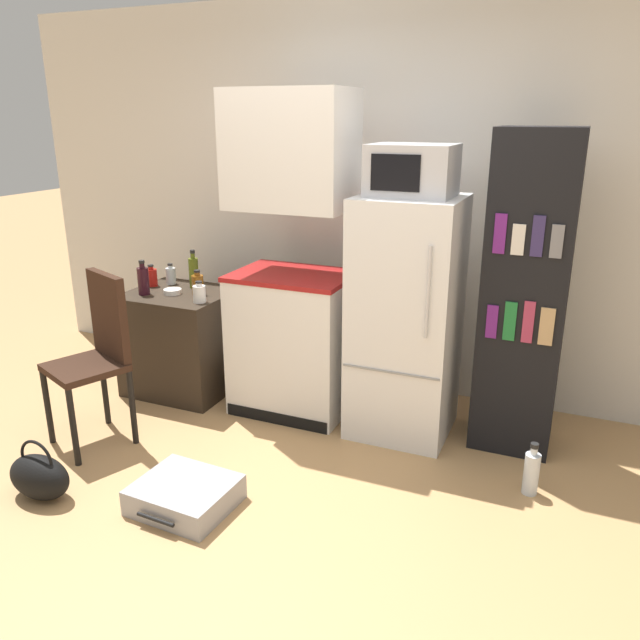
% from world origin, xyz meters
% --- Properties ---
extents(ground_plane, '(24.00, 24.00, 0.00)m').
position_xyz_m(ground_plane, '(0.00, 0.00, 0.00)').
color(ground_plane, tan).
extents(wall_back, '(6.40, 0.10, 2.67)m').
position_xyz_m(wall_back, '(0.20, 2.00, 1.34)').
color(wall_back, silver).
rests_on(wall_back, ground_plane).
extents(side_table, '(0.71, 0.63, 0.73)m').
position_xyz_m(side_table, '(-1.34, 1.29, 0.37)').
color(side_table, '#2D2319').
rests_on(side_table, ground_plane).
extents(kitchen_hutch, '(0.76, 0.57, 2.07)m').
position_xyz_m(kitchen_hutch, '(-0.47, 1.32, 0.95)').
color(kitchen_hutch, white).
rests_on(kitchen_hutch, ground_plane).
extents(refrigerator, '(0.60, 0.60, 1.48)m').
position_xyz_m(refrigerator, '(0.29, 1.31, 0.74)').
color(refrigerator, white).
rests_on(refrigerator, ground_plane).
extents(microwave, '(0.47, 0.38, 0.29)m').
position_xyz_m(microwave, '(0.29, 1.31, 1.62)').
color(microwave, '#B7B7BC').
rests_on(microwave, refrigerator).
extents(bookshelf, '(0.46, 0.39, 1.86)m').
position_xyz_m(bookshelf, '(0.95, 1.41, 0.93)').
color(bookshelf, black).
rests_on(bookshelf, ground_plane).
extents(bottle_olive_oil, '(0.07, 0.07, 0.27)m').
position_xyz_m(bottle_olive_oil, '(-1.31, 1.43, 0.85)').
color(bottle_olive_oil, '#566619').
rests_on(bottle_olive_oil, side_table).
extents(bottle_ketchup_red, '(0.08, 0.08, 0.16)m').
position_xyz_m(bottle_ketchup_red, '(-1.62, 1.35, 0.80)').
color(bottle_ketchup_red, '#AD1914').
rests_on(bottle_ketchup_red, side_table).
extents(bottle_clear_short, '(0.07, 0.07, 0.15)m').
position_xyz_m(bottle_clear_short, '(-1.53, 1.45, 0.80)').
color(bottle_clear_short, silver).
rests_on(bottle_clear_short, side_table).
extents(bottle_amber_beer, '(0.08, 0.08, 0.17)m').
position_xyz_m(bottle_amber_beer, '(-1.19, 1.29, 0.80)').
color(bottle_amber_beer, brown).
rests_on(bottle_amber_beer, side_table).
extents(bottle_milk_white, '(0.08, 0.08, 0.14)m').
position_xyz_m(bottle_milk_white, '(-1.07, 1.14, 0.79)').
color(bottle_milk_white, white).
rests_on(bottle_milk_white, side_table).
extents(bottle_wine_dark, '(0.08, 0.08, 0.24)m').
position_xyz_m(bottle_wine_dark, '(-1.53, 1.14, 0.83)').
color(bottle_wine_dark, black).
rests_on(bottle_wine_dark, side_table).
extents(bowl, '(0.12, 0.12, 0.03)m').
position_xyz_m(bowl, '(-1.36, 1.23, 0.75)').
color(bowl, silver).
rests_on(bowl, side_table).
extents(chair, '(0.52, 0.52, 1.04)m').
position_xyz_m(chair, '(-1.36, 0.48, 0.61)').
color(chair, black).
rests_on(chair, ground_plane).
extents(suitcase_large_flat, '(0.50, 0.46, 0.14)m').
position_xyz_m(suitcase_large_flat, '(-0.49, 0.06, 0.07)').
color(suitcase_large_flat, '#99999E').
rests_on(suitcase_large_flat, ground_plane).
extents(handbag, '(0.36, 0.20, 0.33)m').
position_xyz_m(handbag, '(-1.24, -0.17, 0.12)').
color(handbag, black).
rests_on(handbag, ground_plane).
extents(water_bottle_front, '(0.08, 0.08, 0.30)m').
position_xyz_m(water_bottle_front, '(1.12, 0.88, 0.12)').
color(water_bottle_front, silver).
rests_on(water_bottle_front, ground_plane).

